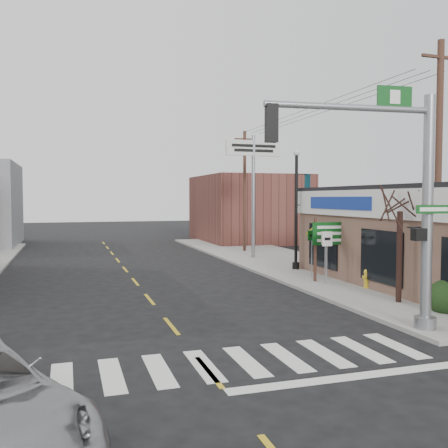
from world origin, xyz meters
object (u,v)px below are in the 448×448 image
object	(u,v)px
traffic_signal_pole	(404,187)
fire_hydrant	(367,278)
utility_pole_near	(438,168)
dance_center_sign	(253,166)
bare_tree	(400,195)
utility_pole_far	(245,190)
lamp_post	(297,200)
guide_sign	(329,240)

from	to	relation	value
traffic_signal_pole	fire_hydrant	bearing A→B (deg)	69.39
utility_pole_near	dance_center_sign	bearing A→B (deg)	95.19
bare_tree	utility_pole_far	distance (m)	17.34
lamp_post	utility_pole_near	size ratio (longest dim) A/B	0.67
guide_sign	bare_tree	size ratio (longest dim) A/B	0.58
traffic_signal_pole	lamp_post	size ratio (longest dim) A/B	1.09
traffic_signal_pole	utility_pole_near	xyz separation A→B (m)	(3.75, 3.08, 0.73)
traffic_signal_pole	fire_hydrant	size ratio (longest dim) A/B	8.44
fire_hydrant	utility_pole_far	distance (m)	15.18
guide_sign	fire_hydrant	xyz separation A→B (m)	(0.55, -2.06, -1.36)
utility_pole_far	traffic_signal_pole	bearing A→B (deg)	-94.81
bare_tree	utility_pole_near	world-z (taller)	utility_pole_near
bare_tree	guide_sign	bearing A→B (deg)	91.04
lamp_post	utility_pole_near	distance (m)	8.65
traffic_signal_pole	utility_pole_near	distance (m)	4.90
guide_sign	dance_center_sign	size ratio (longest dim) A/B	0.37
fire_hydrant	guide_sign	bearing A→B (deg)	104.84
traffic_signal_pole	lamp_post	xyz separation A→B (m)	(2.49, 11.56, -0.42)
bare_tree	utility_pole_far	size ratio (longest dim) A/B	0.58
guide_sign	utility_pole_far	xyz separation A→B (m)	(0.69, 12.65, 2.37)
traffic_signal_pole	dance_center_sign	xyz separation A→B (m)	(2.13, 16.84, 1.59)
guide_sign	lamp_post	xyz separation A→B (m)	(0.28, 3.71, 1.70)
fire_hydrant	lamp_post	world-z (taller)	lamp_post
fire_hydrant	utility_pole_far	size ratio (longest dim) A/B	0.10
traffic_signal_pole	fire_hydrant	distance (m)	7.29
guide_sign	bare_tree	distance (m)	5.05
fire_hydrant	bare_tree	distance (m)	4.22
guide_sign	lamp_post	size ratio (longest dim) A/B	0.46
bare_tree	utility_pole_near	bearing A→B (deg)	-3.95
fire_hydrant	utility_pole_near	distance (m)	5.10
guide_sign	fire_hydrant	bearing A→B (deg)	-72.57
lamp_post	fire_hydrant	bearing A→B (deg)	-82.35
lamp_post	utility_pole_far	xyz separation A→B (m)	(0.40, 8.94, 0.67)
fire_hydrant	dance_center_sign	bearing A→B (deg)	93.22
utility_pole_far	bare_tree	bearing A→B (deg)	-88.78
lamp_post	bare_tree	distance (m)	8.39
lamp_post	utility_pole_near	bearing A→B (deg)	-76.49
traffic_signal_pole	utility_pole_near	size ratio (longest dim) A/B	0.73
lamp_post	utility_pole_far	bearing A→B (deg)	92.46
dance_center_sign	bare_tree	size ratio (longest dim) A/B	1.56
utility_pole_far	guide_sign	bearing A→B (deg)	-89.90
traffic_signal_pole	guide_sign	bearing A→B (deg)	79.13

